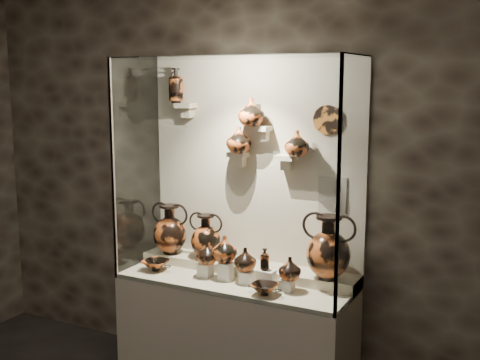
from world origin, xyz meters
name	(u,v)px	position (x,y,z in m)	size (l,w,h in m)	color
wall_back	(255,167)	(0.00, 2.50, 1.60)	(5.00, 0.02, 3.20)	#2E241D
plinth	(236,335)	(0.00, 2.18, 0.40)	(1.70, 0.60, 0.80)	beige
front_tier	(236,281)	(0.00, 2.18, 0.82)	(1.68, 0.58, 0.03)	beige
rear_tier	(246,270)	(0.00, 2.35, 0.85)	(1.70, 0.25, 0.10)	beige
back_panel	(255,167)	(0.00, 2.50, 1.60)	(1.70, 0.03, 1.60)	beige
glass_front	(214,179)	(0.00, 1.88, 1.60)	(1.70, 0.01, 1.60)	white
glass_left	(137,165)	(-0.85, 2.18, 1.60)	(0.01, 0.60, 1.60)	white
glass_right	(354,183)	(0.85, 2.18, 1.60)	(0.01, 0.60, 1.60)	white
glass_top	(235,57)	(0.00, 2.18, 2.40)	(1.70, 0.60, 0.01)	white
frame_post_left	(113,171)	(-0.84, 1.89, 1.60)	(0.02, 0.02, 1.60)	gray
frame_post_right	(338,190)	(0.84, 1.89, 1.60)	(0.02, 0.02, 1.60)	gray
pedestal_a	(206,270)	(-0.22, 2.13, 0.88)	(0.09, 0.09, 0.10)	silver
pedestal_b	(226,271)	(-0.05, 2.13, 0.90)	(0.09, 0.09, 0.13)	silver
pedestal_c	(247,278)	(0.12, 2.13, 0.88)	(0.09, 0.09, 0.09)	silver
pedestal_d	(268,279)	(0.28, 2.13, 0.89)	(0.09, 0.09, 0.12)	silver
pedestal_e	(287,285)	(0.42, 2.13, 0.87)	(0.09, 0.09, 0.08)	silver
bracket_ul	(186,106)	(-0.55, 2.42, 2.05)	(0.14, 0.12, 0.04)	beige
bracket_ca	(238,154)	(-0.10, 2.42, 1.70)	(0.14, 0.12, 0.04)	beige
bracket_cb	(263,128)	(0.10, 2.42, 1.90)	(0.10, 0.12, 0.04)	beige
bracket_cc	(286,157)	(0.28, 2.42, 1.70)	(0.14, 0.12, 0.04)	beige
amphora_left	(170,229)	(-0.65, 2.31, 1.10)	(0.31, 0.31, 0.39)	#A64C1F
amphora_mid	(206,236)	(-0.33, 2.33, 1.07)	(0.27, 0.27, 0.34)	#C15322
amphora_right	(328,247)	(0.65, 2.29, 1.12)	(0.36, 0.36, 0.45)	#A64C1F
jug_a	(207,253)	(-0.20, 2.12, 1.01)	(0.16, 0.16, 0.16)	#A64C1F
jug_b	(225,249)	(-0.07, 2.15, 1.05)	(0.18, 0.18, 0.19)	#C15322
jug_c	(245,259)	(0.10, 2.14, 1.00)	(0.16, 0.16, 0.17)	#A64C1F
jug_e	(290,269)	(0.44, 2.13, 0.99)	(0.15, 0.15, 0.16)	#A64C1F
lekythos_small	(265,258)	(0.25, 2.13, 1.04)	(0.08, 0.08, 0.17)	#C15322
kylix_left	(156,264)	(-0.62, 2.08, 0.88)	(0.25, 0.21, 0.10)	#C15322
kylix_right	(265,288)	(0.32, 1.99, 0.88)	(0.23, 0.20, 0.09)	#A64C1F
lekythos_tall	(176,83)	(-0.63, 2.41, 2.22)	(0.12, 0.12, 0.30)	#A64C1F
ovoid_vase_a	(239,140)	(-0.07, 2.38, 1.81)	(0.19, 0.19, 0.19)	#C15322
ovoid_vase_b	(251,112)	(0.03, 2.37, 2.02)	(0.19, 0.19, 0.20)	#C15322
ovoid_vase_c	(297,143)	(0.38, 2.38, 1.81)	(0.17, 0.17, 0.18)	#C15322
wall_plate	(327,120)	(0.56, 2.47, 1.97)	(0.20, 0.20, 0.02)	#C16D26
info_placard	(332,195)	(0.61, 2.47, 1.45)	(0.20, 0.01, 0.26)	beige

